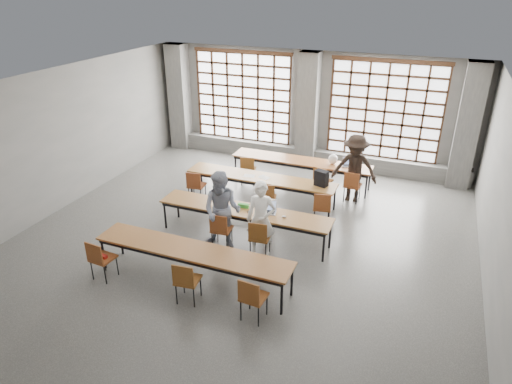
% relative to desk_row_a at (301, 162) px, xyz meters
% --- Properties ---
extents(floor, '(11.00, 11.00, 0.00)m').
position_rel_desk_row_a_xyz_m(floor, '(-0.29, -3.67, -0.66)').
color(floor, '#4B4B48').
rests_on(floor, ground).
extents(ceiling, '(11.00, 11.00, 0.00)m').
position_rel_desk_row_a_xyz_m(ceiling, '(-0.29, -3.67, 2.84)').
color(ceiling, silver).
rests_on(ceiling, floor).
extents(wall_back, '(10.00, 0.00, 10.00)m').
position_rel_desk_row_a_xyz_m(wall_back, '(-0.29, 1.83, 1.09)').
color(wall_back, '#60605E').
rests_on(wall_back, floor).
extents(wall_front, '(10.00, 0.00, 10.00)m').
position_rel_desk_row_a_xyz_m(wall_front, '(-0.29, -9.17, 1.09)').
color(wall_front, '#60605E').
rests_on(wall_front, floor).
extents(wall_left, '(0.00, 11.00, 11.00)m').
position_rel_desk_row_a_xyz_m(wall_left, '(-5.29, -3.67, 1.09)').
color(wall_left, '#60605E').
rests_on(wall_left, floor).
extents(wall_right, '(0.00, 11.00, 11.00)m').
position_rel_desk_row_a_xyz_m(wall_right, '(4.71, -3.67, 1.09)').
color(wall_right, '#60605E').
rests_on(wall_right, floor).
extents(column_left, '(0.60, 0.55, 3.50)m').
position_rel_desk_row_a_xyz_m(column_left, '(-4.79, 1.55, 1.09)').
color(column_left, '#50504E').
rests_on(column_left, floor).
extents(column_mid, '(0.60, 0.55, 3.50)m').
position_rel_desk_row_a_xyz_m(column_mid, '(-0.29, 1.55, 1.09)').
color(column_mid, '#50504E').
rests_on(column_mid, floor).
extents(column_right, '(0.60, 0.55, 3.50)m').
position_rel_desk_row_a_xyz_m(column_right, '(4.21, 1.55, 1.09)').
color(column_right, '#50504E').
rests_on(column_right, floor).
extents(window_left, '(3.32, 0.12, 3.00)m').
position_rel_desk_row_a_xyz_m(window_left, '(-2.54, 1.75, 1.24)').
color(window_left, white).
rests_on(window_left, wall_back).
extents(window_right, '(3.32, 0.12, 3.00)m').
position_rel_desk_row_a_xyz_m(window_right, '(1.96, 1.75, 1.24)').
color(window_right, white).
rests_on(window_right, wall_back).
extents(sill_ledge, '(9.80, 0.35, 0.50)m').
position_rel_desk_row_a_xyz_m(sill_ledge, '(-0.29, 1.63, -0.41)').
color(sill_ledge, '#50504E').
rests_on(sill_ledge, floor).
extents(desk_row_a, '(4.00, 0.70, 0.73)m').
position_rel_desk_row_a_xyz_m(desk_row_a, '(0.00, 0.00, 0.00)').
color(desk_row_a, brown).
rests_on(desk_row_a, floor).
extents(desk_row_b, '(4.00, 0.70, 0.73)m').
position_rel_desk_row_a_xyz_m(desk_row_b, '(-0.64, -1.54, 0.00)').
color(desk_row_b, brown).
rests_on(desk_row_b, floor).
extents(desk_row_c, '(4.00, 0.70, 0.73)m').
position_rel_desk_row_a_xyz_m(desk_row_c, '(-0.31, -3.38, 0.00)').
color(desk_row_c, brown).
rests_on(desk_row_c, floor).
extents(desk_row_d, '(4.00, 0.70, 0.73)m').
position_rel_desk_row_a_xyz_m(desk_row_d, '(-0.58, -5.28, 0.00)').
color(desk_row_d, brown).
rests_on(desk_row_d, floor).
extents(chair_back_left, '(0.51, 0.51, 0.88)m').
position_rel_desk_row_a_xyz_m(chair_back_left, '(-1.38, -0.63, -0.13)').
color(chair_back_left, brown).
rests_on(chair_back_left, floor).
extents(chair_back_mid, '(0.53, 0.53, 0.88)m').
position_rel_desk_row_a_xyz_m(chair_back_mid, '(0.78, -0.63, -0.13)').
color(chair_back_mid, brown).
rests_on(chair_back_mid, floor).
extents(chair_back_right, '(0.44, 0.45, 0.88)m').
position_rel_desk_row_a_xyz_m(chair_back_right, '(1.60, -0.63, -0.13)').
color(chair_back_right, brown).
rests_on(chair_back_right, floor).
extents(chair_mid_left, '(0.46, 0.46, 0.88)m').
position_rel_desk_row_a_xyz_m(chair_mid_left, '(-2.23, -2.17, -0.13)').
color(chair_mid_left, maroon).
rests_on(chair_mid_left, floor).
extents(chair_mid_centre, '(0.50, 0.50, 0.88)m').
position_rel_desk_row_a_xyz_m(chair_mid_centre, '(-0.22, -2.17, -0.13)').
color(chair_mid_centre, brown).
rests_on(chair_mid_centre, floor).
extents(chair_mid_right, '(0.50, 0.50, 0.88)m').
position_rel_desk_row_a_xyz_m(chair_mid_right, '(1.18, -2.17, -0.13)').
color(chair_mid_right, brown).
rests_on(chair_mid_right, floor).
extents(chair_front_left, '(0.46, 0.46, 0.88)m').
position_rel_desk_row_a_xyz_m(chair_front_left, '(-0.60, -4.01, -0.13)').
color(chair_front_left, maroon).
rests_on(chair_front_left, floor).
extents(chair_front_right, '(0.46, 0.47, 0.88)m').
position_rel_desk_row_a_xyz_m(chair_front_right, '(0.30, -4.01, -0.13)').
color(chair_front_right, brown).
rests_on(chair_front_right, floor).
extents(chair_near_left, '(0.45, 0.46, 0.88)m').
position_rel_desk_row_a_xyz_m(chair_near_left, '(-2.29, -5.91, -0.13)').
color(chair_near_left, brown).
rests_on(chair_near_left, floor).
extents(chair_near_mid, '(0.47, 0.47, 0.88)m').
position_rel_desk_row_a_xyz_m(chair_near_mid, '(-0.37, -5.91, -0.13)').
color(chair_near_mid, brown).
rests_on(chair_near_mid, floor).
extents(chair_near_right, '(0.45, 0.46, 0.88)m').
position_rel_desk_row_a_xyz_m(chair_near_right, '(0.91, -5.91, -0.13)').
color(chair_near_right, brown).
rests_on(chair_near_right, floor).
extents(student_male, '(0.69, 0.52, 1.70)m').
position_rel_desk_row_a_xyz_m(student_male, '(0.29, -3.88, 0.19)').
color(student_male, white).
rests_on(student_male, floor).
extents(student_female, '(0.92, 0.75, 1.77)m').
position_rel_desk_row_a_xyz_m(student_female, '(-0.61, -3.88, 0.22)').
color(student_female, '#19264C').
rests_on(student_female, floor).
extents(student_back, '(1.20, 0.71, 1.83)m').
position_rel_desk_row_a_xyz_m(student_back, '(1.60, -0.50, 0.25)').
color(student_back, black).
rests_on(student_back, floor).
extents(laptop_front, '(0.42, 0.37, 0.26)m').
position_rel_desk_row_a_xyz_m(laptop_front, '(0.23, -3.27, 0.13)').
color(laptop_front, '#B9B9BE').
rests_on(laptop_front, desk_row_c).
extents(laptop_back, '(0.43, 0.39, 0.26)m').
position_rel_desk_row_a_xyz_m(laptop_back, '(1.33, 0.11, 0.13)').
color(laptop_back, '#B4B4B9').
rests_on(laptop_back, desk_row_a).
extents(mouse, '(0.11, 0.09, 0.04)m').
position_rel_desk_row_a_xyz_m(mouse, '(0.64, -3.40, 0.08)').
color(mouse, silver).
rests_on(mouse, desk_row_c).
extents(green_box, '(0.26, 0.11, 0.09)m').
position_rel_desk_row_a_xyz_m(green_box, '(-0.36, -3.30, 0.11)').
color(green_box, green).
rests_on(green_box, desk_row_c).
extents(phone, '(0.14, 0.10, 0.01)m').
position_rel_desk_row_a_xyz_m(phone, '(-0.13, -3.48, 0.07)').
color(phone, black).
rests_on(phone, desk_row_c).
extents(paper_sheet_b, '(0.32, 0.25, 0.00)m').
position_rel_desk_row_a_xyz_m(paper_sheet_b, '(-0.94, -1.59, 0.07)').
color(paper_sheet_b, white).
rests_on(paper_sheet_b, desk_row_b).
extents(paper_sheet_c, '(0.35, 0.31, 0.00)m').
position_rel_desk_row_a_xyz_m(paper_sheet_c, '(-0.54, -1.54, 0.07)').
color(paper_sheet_c, white).
rests_on(paper_sheet_c, desk_row_b).
extents(backpack, '(0.36, 0.28, 0.40)m').
position_rel_desk_row_a_xyz_m(backpack, '(0.96, -1.49, 0.27)').
color(backpack, black).
rests_on(backpack, desk_row_b).
extents(plastic_bag, '(0.31, 0.27, 0.29)m').
position_rel_desk_row_a_xyz_m(plastic_bag, '(0.90, 0.05, 0.21)').
color(plastic_bag, white).
rests_on(plastic_bag, desk_row_a).
extents(red_pouch, '(0.21, 0.11, 0.06)m').
position_rel_desk_row_a_xyz_m(red_pouch, '(-2.28, -5.83, -0.16)').
color(red_pouch, '#A11C13').
rests_on(red_pouch, chair_near_left).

